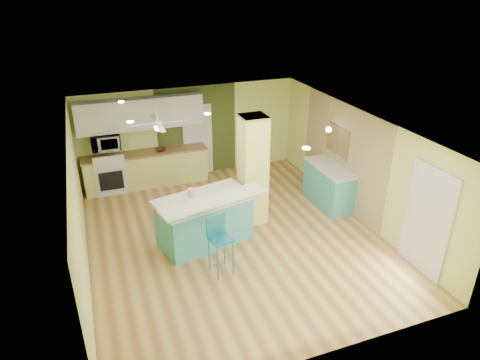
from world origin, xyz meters
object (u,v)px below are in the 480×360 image
side_counter (329,185)px  fruit_bowl (161,150)px  peninsula (205,219)px  bar_stool (219,235)px  canister (191,192)px

side_counter → fruit_bowl: size_ratio=5.22×
peninsula → fruit_bowl: bearing=82.0°
fruit_bowl → side_counter: bearing=-35.4°
side_counter → fruit_bowl: bearing=144.6°
peninsula → bar_stool: (-0.04, -1.03, 0.24)m
bar_stool → canister: canister is taller
peninsula → fruit_bowl: (-0.29, 3.16, 0.43)m
bar_stool → fruit_bowl: size_ratio=4.01×
bar_stool → fruit_bowl: (-0.26, 4.19, 0.19)m
side_counter → fruit_bowl: (-3.60, 2.56, 0.48)m
peninsula → bar_stool: 1.06m
peninsula → fruit_bowl: 3.20m
peninsula → fruit_bowl: size_ratio=7.84×
side_counter → peninsula: bearing=-169.7°
bar_stool → fruit_bowl: bar_stool is taller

